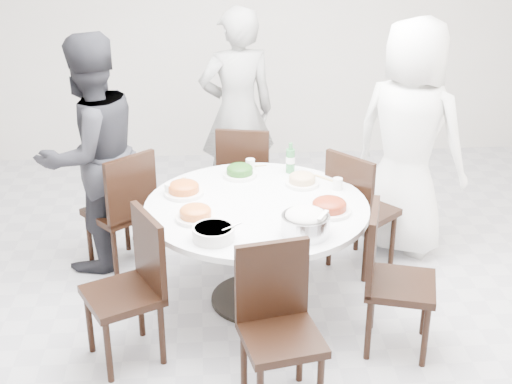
{
  "coord_description": "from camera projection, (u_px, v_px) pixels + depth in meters",
  "views": [
    {
      "loc": [
        -0.44,
        -4.14,
        2.78
      ],
      "look_at": [
        -0.12,
        0.18,
        0.82
      ],
      "focal_mm": 50.0,
      "sensor_mm": 36.0,
      "label": 1
    }
  ],
  "objects": [
    {
      "name": "chair_nw",
      "position": [
        119.0,
        209.0,
        5.31
      ],
      "size": [
        0.59,
        0.59,
        0.95
      ],
      "primitive_type": "cube",
      "rotation": [
        0.0,
        0.0,
        3.84
      ],
      "color": "black",
      "rests_on": "floor"
    },
    {
      "name": "diner_right",
      "position": [
        409.0,
        139.0,
        5.41
      ],
      "size": [
        1.07,
        1.03,
        1.84
      ],
      "primitive_type": "imported",
      "rotation": [
        0.0,
        0.0,
        2.44
      ],
      "color": "white",
      "rests_on": "floor"
    },
    {
      "name": "wall_back",
      "position": [
        246.0,
        23.0,
        7.09
      ],
      "size": [
        6.0,
        0.01,
        2.8
      ],
      "primitive_type": "cube",
      "color": "silver",
      "rests_on": "ground"
    },
    {
      "name": "dish_orange",
      "position": [
        184.0,
        190.0,
        4.88
      ],
      "size": [
        0.27,
        0.27,
        0.07
      ],
      "primitive_type": "cylinder",
      "color": "white",
      "rests_on": "dining_table"
    },
    {
      "name": "dish_tofu",
      "position": [
        195.0,
        215.0,
        4.53
      ],
      "size": [
        0.26,
        0.26,
        0.07
      ],
      "primitive_type": "cylinder",
      "color": "white",
      "rests_on": "dining_table"
    },
    {
      "name": "dish_pale",
      "position": [
        302.0,
        181.0,
        5.02
      ],
      "size": [
        0.24,
        0.24,
        0.06
      ],
      "primitive_type": "cylinder",
      "color": "white",
      "rests_on": "dining_table"
    },
    {
      "name": "soup_bowl",
      "position": [
        213.0,
        233.0,
        4.28
      ],
      "size": [
        0.26,
        0.26,
        0.08
      ],
      "primitive_type": "cylinder",
      "color": "white",
      "rests_on": "dining_table"
    },
    {
      "name": "chair_se",
      "position": [
        401.0,
        282.0,
        4.37
      ],
      "size": [
        0.52,
        0.52,
        0.95
      ],
      "primitive_type": "cube",
      "rotation": [
        0.0,
        0.0,
        7.57
      ],
      "color": "black",
      "rests_on": "floor"
    },
    {
      "name": "beverage_bottle",
      "position": [
        290.0,
        158.0,
        5.21
      ],
      "size": [
        0.07,
        0.07,
        0.23
      ],
      "primitive_type": "cylinder",
      "color": "#2F763D",
      "rests_on": "dining_table"
    },
    {
      "name": "chair_s",
      "position": [
        282.0,
        335.0,
        3.87
      ],
      "size": [
        0.49,
        0.49,
        0.95
      ],
      "primitive_type": "cube",
      "rotation": [
        0.0,
        0.0,
        6.48
      ],
      "color": "black",
      "rests_on": "floor"
    },
    {
      "name": "chair_n",
      "position": [
        246.0,
        177.0,
        5.86
      ],
      "size": [
        0.5,
        0.5,
        0.95
      ],
      "primitive_type": "cube",
      "rotation": [
        0.0,
        0.0,
        2.93
      ],
      "color": "black",
      "rests_on": "floor"
    },
    {
      "name": "diner_middle",
      "position": [
        237.0,
        112.0,
        6.07
      ],
      "size": [
        0.73,
        0.55,
        1.8
      ],
      "primitive_type": "imported",
      "rotation": [
        0.0,
        0.0,
        3.34
      ],
      "color": "black",
      "rests_on": "floor"
    },
    {
      "name": "diner_left",
      "position": [
        91.0,
        155.0,
        5.19
      ],
      "size": [
        1.09,
        1.08,
        1.78
      ],
      "primitive_type": "imported",
      "rotation": [
        0.0,
        0.0,
        3.87
      ],
      "color": "#222227",
      "rests_on": "floor"
    },
    {
      "name": "chair_sw",
      "position": [
        122.0,
        292.0,
        4.27
      ],
      "size": [
        0.56,
        0.56,
        0.95
      ],
      "primitive_type": "cube",
      "rotation": [
        0.0,
        0.0,
        5.17
      ],
      "color": "black",
      "rests_on": "floor"
    },
    {
      "name": "rice_bowl",
      "position": [
        305.0,
        225.0,
        4.33
      ],
      "size": [
        0.3,
        0.3,
        0.13
      ],
      "primitive_type": "cylinder",
      "color": "silver",
      "rests_on": "dining_table"
    },
    {
      "name": "dish_greens",
      "position": [
        240.0,
        172.0,
        5.17
      ],
      "size": [
        0.25,
        0.25,
        0.06
      ],
      "primitive_type": "cylinder",
      "color": "white",
      "rests_on": "dining_table"
    },
    {
      "name": "floor",
      "position": [
        274.0,
        310.0,
        4.94
      ],
      "size": [
        6.0,
        6.0,
        0.01
      ],
      "primitive_type": "cube",
      "color": "#B4B3B8",
      "rests_on": "ground"
    },
    {
      "name": "chopsticks",
      "position": [
        250.0,
        166.0,
        5.34
      ],
      "size": [
        0.24,
        0.04,
        0.01
      ],
      "primitive_type": null,
      "color": "tan",
      "rests_on": "dining_table"
    },
    {
      "name": "tea_cups",
      "position": [
        254.0,
        165.0,
        5.28
      ],
      "size": [
        0.07,
        0.07,
        0.08
      ],
      "primitive_type": "cylinder",
      "color": "white",
      "rests_on": "dining_table"
    },
    {
      "name": "dining_table",
      "position": [
        257.0,
        254.0,
        4.9
      ],
      "size": [
        1.5,
        1.5,
        0.75
      ],
      "primitive_type": "cylinder",
      "color": "white",
      "rests_on": "floor"
    },
    {
      "name": "chair_ne",
      "position": [
        363.0,
        209.0,
        5.31
      ],
      "size": [
        0.59,
        0.59,
        0.95
      ],
      "primitive_type": "cube",
      "rotation": [
        0.0,
        0.0,
        2.28
      ],
      "color": "black",
      "rests_on": "floor"
    },
    {
      "name": "dish_redbrown",
      "position": [
        329.0,
        207.0,
        4.62
      ],
      "size": [
        0.29,
        0.29,
        0.07
      ],
      "primitive_type": "cylinder",
      "color": "white",
      "rests_on": "dining_table"
    }
  ]
}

